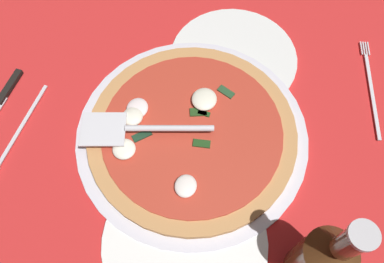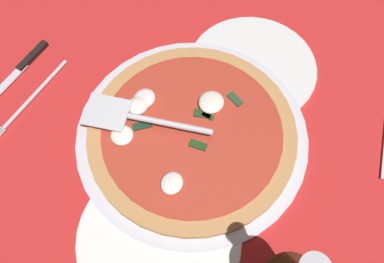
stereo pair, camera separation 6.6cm
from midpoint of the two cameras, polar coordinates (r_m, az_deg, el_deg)
ground_plane at (r=69.57cm, az=2.13°, el=0.35°), size 99.68×99.68×0.80cm
checker_pattern at (r=69.17cm, az=2.15°, el=0.52°), size 99.68×99.68×0.10cm
pizza_pan at (r=67.68cm, az=2.79°, el=-0.87°), size 38.61×38.61×1.12cm
dinner_plate_left at (r=62.13cm, az=-1.51°, el=-15.03°), size 24.55×24.55×1.00cm
dinner_plate_right at (r=76.25cm, az=10.97°, el=8.64°), size 23.44×23.44×1.00cm
pizza at (r=66.54cm, az=2.63°, el=-0.31°), size 34.61×34.61×2.79cm
pizza_server at (r=65.15cm, az=-4.59°, el=1.61°), size 8.33×21.45×1.00cm
place_setting_far at (r=77.56cm, az=-20.36°, el=5.82°), size 21.10×14.59×1.40cm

